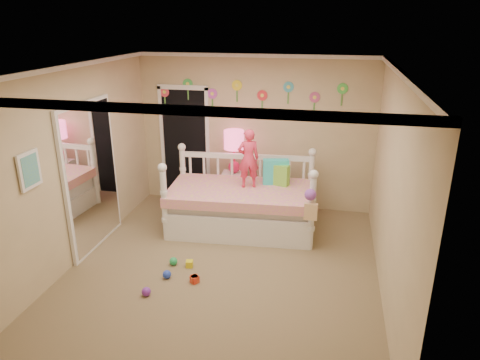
% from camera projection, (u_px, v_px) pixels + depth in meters
% --- Properties ---
extents(floor, '(4.00, 4.50, 0.01)m').
position_uv_depth(floor, '(223.00, 269.00, 5.84)').
color(floor, '#7F684C').
rests_on(floor, ground).
extents(ceiling, '(4.00, 4.50, 0.01)m').
position_uv_depth(ceiling, '(220.00, 68.00, 4.94)').
color(ceiling, white).
rests_on(ceiling, floor).
extents(back_wall, '(4.00, 0.01, 2.60)m').
position_uv_depth(back_wall, '(255.00, 133.00, 7.45)').
color(back_wall, tan).
rests_on(back_wall, floor).
extents(left_wall, '(0.01, 4.50, 2.60)m').
position_uv_depth(left_wall, '(75.00, 166.00, 5.78)').
color(left_wall, tan).
rests_on(left_wall, floor).
extents(right_wall, '(0.01, 4.50, 2.60)m').
position_uv_depth(right_wall, '(392.00, 189.00, 5.00)').
color(right_wall, tan).
rests_on(right_wall, floor).
extents(crown_molding, '(4.00, 4.50, 0.06)m').
position_uv_depth(crown_molding, '(220.00, 71.00, 4.95)').
color(crown_molding, white).
rests_on(crown_molding, ceiling).
extents(daybed, '(2.34, 1.37, 1.22)m').
position_uv_depth(daybed, '(241.00, 192.00, 6.77)').
color(daybed, white).
rests_on(daybed, floor).
extents(pillow_turquoise, '(0.42, 0.22, 0.40)m').
position_uv_depth(pillow_turquoise, '(276.00, 172.00, 6.85)').
color(pillow_turquoise, '#25BBB5').
rests_on(pillow_turquoise, daybed).
extents(pillow_lime, '(0.37, 0.22, 0.33)m').
position_uv_depth(pillow_lime, '(278.00, 175.00, 6.83)').
color(pillow_lime, '#7BD03F').
rests_on(pillow_lime, daybed).
extents(child, '(0.39, 0.32, 0.91)m').
position_uv_depth(child, '(248.00, 159.00, 6.63)').
color(child, '#F4375A').
rests_on(child, daybed).
extents(nightstand, '(0.42, 0.33, 0.66)m').
position_uv_depth(nightstand, '(234.00, 191.00, 7.58)').
color(nightstand, white).
rests_on(nightstand, floor).
extents(table_lamp, '(0.33, 0.33, 0.73)m').
position_uv_depth(table_lamp, '(234.00, 145.00, 7.29)').
color(table_lamp, '#E61E53').
rests_on(table_lamp, nightstand).
extents(closet_doorway, '(0.90, 0.04, 2.07)m').
position_uv_depth(closet_doorway, '(185.00, 144.00, 7.78)').
color(closet_doorway, black).
rests_on(closet_doorway, back_wall).
extents(flower_decals, '(3.40, 0.02, 0.50)m').
position_uv_depth(flower_decals, '(250.00, 95.00, 7.24)').
color(flower_decals, '#B2668C').
rests_on(flower_decals, back_wall).
extents(mirror_closet, '(0.07, 1.30, 2.10)m').
position_uv_depth(mirror_closet, '(92.00, 177.00, 6.14)').
color(mirror_closet, white).
rests_on(mirror_closet, left_wall).
extents(wall_picture, '(0.05, 0.34, 0.42)m').
position_uv_depth(wall_picture, '(29.00, 170.00, 4.87)').
color(wall_picture, white).
rests_on(wall_picture, left_wall).
extents(hanging_bag, '(0.20, 0.16, 0.36)m').
position_uv_depth(hanging_bag, '(310.00, 205.00, 5.95)').
color(hanging_bag, beige).
rests_on(hanging_bag, daybed).
extents(toy_scatter, '(1.10, 1.46, 0.11)m').
position_uv_depth(toy_scatter, '(177.00, 289.00, 5.31)').
color(toy_scatter, '#996666').
rests_on(toy_scatter, floor).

